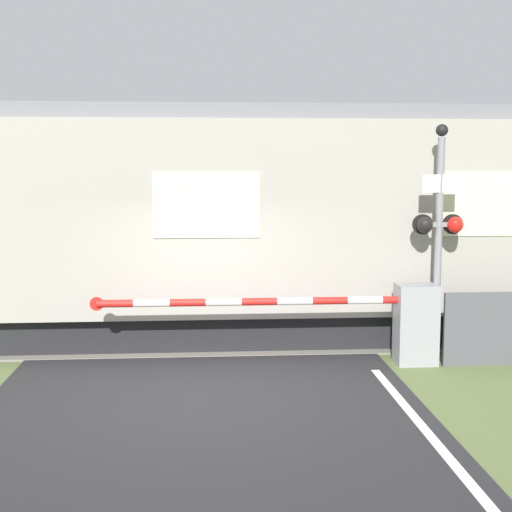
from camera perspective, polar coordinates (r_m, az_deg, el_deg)
The scene contains 5 objects.
ground_plane at distance 9.34m, azimuth -4.22°, elevation -11.24°, with size 80.00×80.00×0.00m, color #5B6B3D.
track_bed at distance 12.71m, azimuth -4.20°, elevation -6.14°, with size 36.00×3.20×0.13m.
train at distance 12.41m, azimuth -3.96°, elevation 2.78°, with size 16.15×3.21×3.91m.
crossing_barrier at distance 10.85m, azimuth 10.85°, elevation -5.10°, with size 5.11×0.44×1.20m.
signal_post at distance 10.92m, azimuth 14.43°, elevation 2.09°, with size 0.76×0.26×3.56m.
Camera 1 is at (0.04, -8.86, 2.94)m, focal length 50.00 mm.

